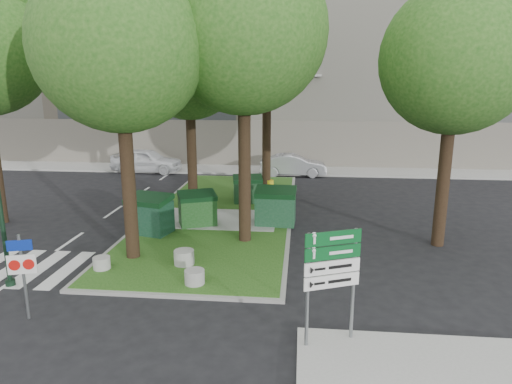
# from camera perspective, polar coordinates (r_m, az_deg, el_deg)

# --- Properties ---
(ground) EXTENTS (120.00, 120.00, 0.00)m
(ground) POSITION_cam_1_polar(r_m,az_deg,el_deg) (13.28, -12.68, -12.53)
(ground) COLOR black
(ground) RESTS_ON ground
(median_island) EXTENTS (6.00, 16.00, 0.12)m
(median_island) POSITION_cam_1_polar(r_m,az_deg,el_deg) (20.41, -4.36, -2.71)
(median_island) COLOR #1D4C15
(median_island) RESTS_ON ground
(median_kerb) EXTENTS (6.30, 16.30, 0.10)m
(median_kerb) POSITION_cam_1_polar(r_m,az_deg,el_deg) (20.41, -4.36, -2.74)
(median_kerb) COLOR gray
(median_kerb) RESTS_ON ground
(building_sidewalk) EXTENTS (42.00, 3.00, 0.12)m
(building_sidewalk) POSITION_cam_1_polar(r_m,az_deg,el_deg) (30.58, -1.88, 2.81)
(building_sidewalk) COLOR #999993
(building_sidewalk) RESTS_ON ground
(zebra_crossing) EXTENTS (5.00, 3.00, 0.01)m
(zebra_crossing) POSITION_cam_1_polar(r_m,az_deg,el_deg) (16.01, -23.96, -8.75)
(zebra_crossing) COLOR silver
(zebra_crossing) RESTS_ON ground
(apartment_building) EXTENTS (41.00, 12.00, 16.00)m
(apartment_building) POSITION_cam_1_polar(r_m,az_deg,el_deg) (37.56, -0.40, 16.98)
(apartment_building) COLOR tan
(apartment_building) RESTS_ON ground
(tree_median_near_left) EXTENTS (5.20, 5.20, 10.53)m
(tree_median_near_left) POSITION_cam_1_polar(r_m,az_deg,el_deg) (14.93, -16.43, 19.00)
(tree_median_near_left) COLOR black
(tree_median_near_left) RESTS_ON ground
(tree_median_near_right) EXTENTS (5.60, 5.60, 11.46)m
(tree_median_near_right) POSITION_cam_1_polar(r_m,az_deg,el_deg) (16.10, -1.19, 21.48)
(tree_median_near_right) COLOR black
(tree_median_near_right) RESTS_ON ground
(tree_median_mid) EXTENTS (4.80, 4.80, 9.99)m
(tree_median_mid) POSITION_cam_1_polar(r_m,az_deg,el_deg) (20.95, -8.16, 16.76)
(tree_median_mid) COLOR black
(tree_median_mid) RESTS_ON ground
(tree_median_far) EXTENTS (5.80, 5.80, 11.93)m
(tree_median_far) POSITION_cam_1_polar(r_m,az_deg,el_deg) (23.54, 1.64, 19.79)
(tree_median_far) COLOR black
(tree_median_far) RESTS_ON ground
(tree_street_right) EXTENTS (5.00, 5.00, 10.06)m
(tree_street_right) POSITION_cam_1_polar(r_m,az_deg,el_deg) (17.16, 24.05, 16.51)
(tree_street_right) COLOR black
(tree_street_right) RESTS_ON ground
(dumpster_a) EXTENTS (1.86, 1.52, 1.50)m
(dumpster_a) POSITION_cam_1_polar(r_m,az_deg,el_deg) (17.93, -13.17, -2.74)
(dumpster_a) COLOR #0D321F
(dumpster_a) RESTS_ON median_island
(dumpster_b) EXTENTS (1.77, 1.53, 1.38)m
(dumpster_b) POSITION_cam_1_polar(r_m,az_deg,el_deg) (18.60, -7.33, -2.10)
(dumpster_b) COLOR #134112
(dumpster_b) RESTS_ON median_island
(dumpster_c) EXTENTS (1.55, 1.21, 1.30)m
(dumpster_c) POSITION_cam_1_polar(r_m,az_deg,el_deg) (21.97, -1.04, 0.35)
(dumpster_c) COLOR black
(dumpster_c) RESTS_ON median_island
(dumpster_d) EXTENTS (1.68, 1.21, 1.52)m
(dumpster_d) POSITION_cam_1_polar(r_m,az_deg,el_deg) (18.54, 2.46, -1.82)
(dumpster_d) COLOR #123A20
(dumpster_d) RESTS_ON median_island
(bollard_left) EXTENTS (0.53, 0.53, 0.38)m
(bollard_left) POSITION_cam_1_polar(r_m,az_deg,el_deg) (15.09, -18.73, -8.39)
(bollard_left) COLOR #A09F9B
(bollard_left) RESTS_ON median_island
(bollard_right) EXTENTS (0.58, 0.58, 0.41)m
(bollard_right) POSITION_cam_1_polar(r_m,az_deg,el_deg) (13.43, -7.69, -10.46)
(bollard_right) COLOR #969591
(bollard_right) RESTS_ON median_island
(bollard_mid) EXTENTS (0.64, 0.64, 0.46)m
(bollard_mid) POSITION_cam_1_polar(r_m,az_deg,el_deg) (14.81, -8.98, -8.06)
(bollard_mid) COLOR #9B9B96
(bollard_mid) RESTS_ON median_island
(litter_bin) EXTENTS (0.39, 0.39, 0.68)m
(litter_bin) POSITION_cam_1_polar(r_m,az_deg,el_deg) (23.87, 1.74, 0.72)
(litter_bin) COLOR gold
(litter_bin) RESTS_ON median_island
(traffic_sign_pole) EXTENTS (0.65, 0.23, 2.22)m
(traffic_sign_pole) POSITION_cam_1_polar(r_m,az_deg,el_deg) (12.60, -27.18, -8.18)
(traffic_sign_pole) COLOR slate
(traffic_sign_pole) RESTS_ON ground
(directional_sign) EXTENTS (1.21, 0.53, 2.59)m
(directional_sign) POSITION_cam_1_polar(r_m,az_deg,el_deg) (10.10, 9.43, -9.50)
(directional_sign) COLOR slate
(directional_sign) RESTS_ON sidewalk_corner
(car_white) EXTENTS (4.72, 2.18, 1.56)m
(car_white) POSITION_cam_1_polar(r_m,az_deg,el_deg) (30.74, -13.53, 3.87)
(car_white) COLOR white
(car_white) RESTS_ON ground
(car_silver) EXTENTS (4.19, 1.58, 1.37)m
(car_silver) POSITION_cam_1_polar(r_m,az_deg,el_deg) (28.83, 4.67, 3.37)
(car_silver) COLOR #A5A7AD
(car_silver) RESTS_ON ground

